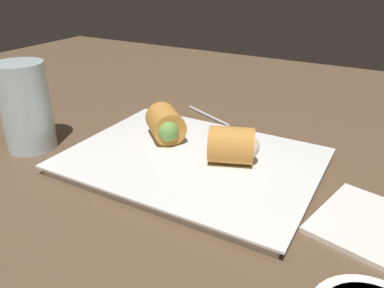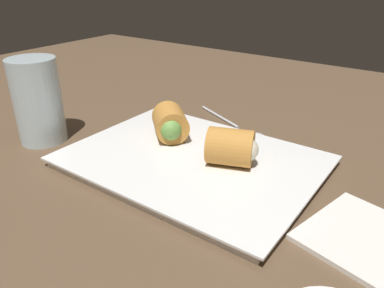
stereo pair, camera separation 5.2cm
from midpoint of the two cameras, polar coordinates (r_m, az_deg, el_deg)
name	(u,v)px [view 2 (the right image)]	position (r cm, az deg, el deg)	size (l,w,h in cm)	color
table_surface	(185,164)	(56.69, 1.50, -3.08)	(180.00, 140.00, 2.00)	brown
serving_plate	(192,161)	(53.68, 2.76, -2.73)	(34.79, 25.56, 1.50)	white
roll_front_left	(171,124)	(57.80, -0.73, 3.07)	(7.94, 7.88, 5.08)	#C68438
roll_front_right	(232,148)	(50.68, 9.09, -0.69)	(7.56, 6.92, 5.08)	#C68438
spoon	(247,131)	(65.11, 10.58, 1.90)	(17.83, 9.24, 1.09)	silver
napkin	(380,246)	(45.28, 29.85, -13.40)	(16.88, 15.27, 0.60)	silver
drinking_glass	(38,101)	(63.37, -20.33, 6.14)	(7.46, 7.46, 13.52)	silver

